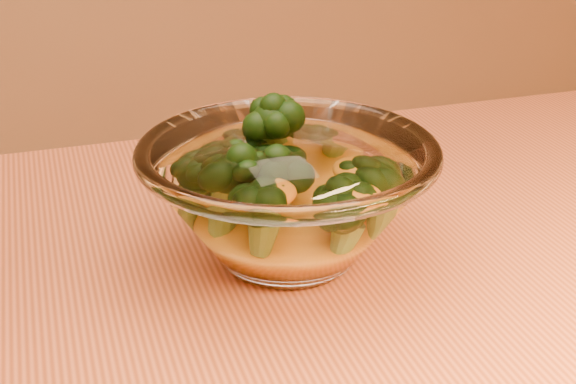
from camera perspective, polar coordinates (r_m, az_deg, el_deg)
The scene contains 3 objects.
glass_bowl at distance 0.58m, azimuth 0.00°, elevation -0.42°, with size 0.22×0.22×0.10m.
cheese_sauce at distance 0.59m, azimuth -0.00°, elevation -2.20°, with size 0.12×0.12×0.03m, color orange.
broccoli_heap at distance 0.57m, azimuth -1.00°, elevation 1.05°, with size 0.14×0.14×0.09m.
Camera 1 is at (-0.27, -0.37, 1.05)m, focal length 50.00 mm.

